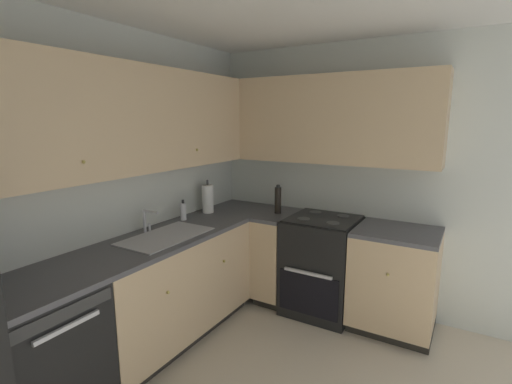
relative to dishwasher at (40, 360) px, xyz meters
name	(u,v)px	position (x,y,z in m)	size (l,w,h in m)	color
wall_back	(89,197)	(0.63, 0.33, 0.81)	(3.67, 0.05, 2.48)	silver
wall_right	(396,182)	(2.44, -1.45, 0.81)	(0.05, 3.61, 2.48)	silver
dishwasher	(40,360)	(0.00, 0.00, 0.00)	(0.60, 0.63, 0.86)	black
lower_cabinets_back	(169,288)	(1.06, 0.00, 0.00)	(1.51, 0.62, 0.86)	tan
countertop_back	(167,237)	(1.06, 0.00, 0.44)	(2.71, 0.60, 0.04)	#4C4C51
lower_cabinets_right	(355,274)	(2.12, -1.22, 0.00)	(0.62, 1.58, 0.86)	tan
countertop_right	(357,226)	(2.11, -1.22, 0.44)	(0.60, 1.58, 0.03)	#4C4C51
oven_range	(322,264)	(2.13, -0.90, 0.03)	(0.68, 0.62, 1.04)	black
upper_cabinets_back	(131,120)	(0.90, 0.14, 1.35)	(2.39, 0.34, 0.77)	tan
upper_cabinets_right	(317,120)	(2.25, -0.77, 1.35)	(0.32, 2.13, 0.77)	tan
sink	(166,241)	(1.02, -0.03, 0.42)	(0.72, 0.40, 0.10)	#B7B7BC
faucet	(147,219)	(1.02, 0.18, 0.58)	(0.07, 0.16, 0.19)	silver
soap_bottle	(183,211)	(1.46, 0.18, 0.54)	(0.05, 0.05, 0.19)	silver
paper_towel_roll	(208,199)	(1.79, 0.16, 0.60)	(0.11, 0.11, 0.33)	white
oil_bottle	(278,200)	(2.11, -0.44, 0.59)	(0.06, 0.06, 0.28)	black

